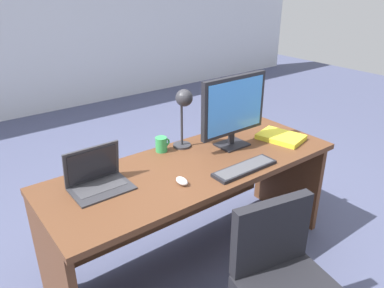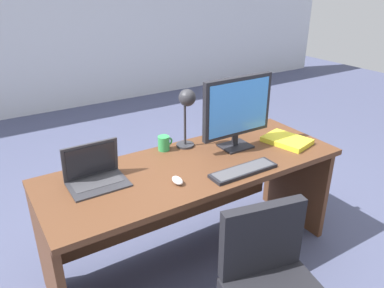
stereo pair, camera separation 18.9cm
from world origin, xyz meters
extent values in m
plane|color=#474C6B|center=(0.00, 1.50, 0.00)|extent=(12.00, 12.00, 0.00)
cube|color=silver|center=(0.00, 3.67, 1.40)|extent=(10.00, 0.10, 2.80)
cube|color=#56331E|center=(0.00, 0.00, 0.71)|extent=(1.87, 0.69, 0.04)
cube|color=#56331E|center=(-0.91, 0.00, 0.35)|extent=(0.04, 0.61, 0.69)
cube|color=#56331E|center=(0.91, 0.00, 0.35)|extent=(0.04, 0.61, 0.69)
cube|color=#56331E|center=(0.00, 0.26, 0.38)|extent=(1.64, 0.02, 0.49)
cube|color=black|center=(0.36, 0.06, 0.74)|extent=(0.20, 0.16, 0.01)
cube|color=black|center=(0.36, 0.07, 0.78)|extent=(0.04, 0.02, 0.08)
cube|color=black|center=(0.36, 0.06, 1.01)|extent=(0.51, 0.04, 0.39)
cube|color=#3F8CEA|center=(0.36, 0.04, 1.01)|extent=(0.46, 0.00, 0.34)
cube|color=#2D2D33|center=(-0.58, 0.07, 0.73)|extent=(0.31, 0.22, 0.01)
cube|color=#38383D|center=(-0.58, 0.08, 0.74)|extent=(0.27, 0.12, 0.00)
cube|color=#2D2D33|center=(-0.58, 0.16, 0.84)|extent=(0.31, 0.04, 0.21)
cube|color=black|center=(-0.58, 0.15, 0.84)|extent=(0.28, 0.03, 0.18)
cube|color=black|center=(0.18, -0.24, 0.74)|extent=(0.43, 0.12, 0.02)
cube|color=#47474C|center=(0.18, -0.24, 0.75)|extent=(0.39, 0.10, 0.00)
ellipsoid|color=silver|center=(-0.21, -0.15, 0.75)|extent=(0.05, 0.09, 0.04)
cylinder|color=#2D2D33|center=(0.08, 0.26, 0.74)|extent=(0.12, 0.12, 0.01)
cylinder|color=#2D2D33|center=(0.08, 0.26, 0.89)|extent=(0.02, 0.02, 0.29)
sphere|color=#2D2D33|center=(0.08, 0.23, 1.08)|extent=(0.11, 0.11, 0.11)
cube|color=yellow|center=(0.70, -0.07, 0.75)|extent=(0.28, 0.34, 0.03)
cylinder|color=green|center=(-0.07, 0.28, 0.78)|extent=(0.08, 0.08, 0.10)
torus|color=green|center=(-0.03, 0.28, 0.78)|extent=(0.05, 0.01, 0.05)
cube|color=black|center=(-0.01, -0.64, 0.60)|extent=(0.44, 0.15, 0.38)
camera|label=1|loc=(-1.24, -1.60, 1.79)|focal=34.94mm
camera|label=2|loc=(-1.09, -1.70, 1.79)|focal=34.94mm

